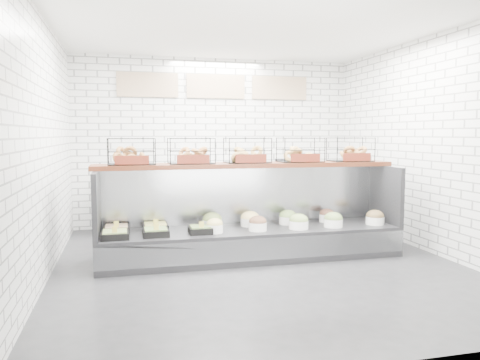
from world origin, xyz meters
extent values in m
plane|color=black|center=(0.00, 0.00, 0.00)|extent=(5.50, 5.50, 0.00)
cube|color=silver|center=(0.00, 2.75, 1.50)|extent=(5.00, 0.02, 3.00)
cube|color=silver|center=(-2.50, 0.00, 1.50)|extent=(0.02, 5.50, 3.00)
cube|color=silver|center=(2.50, 0.00, 1.50)|extent=(0.02, 5.50, 3.00)
cube|color=white|center=(0.00, 0.00, 3.00)|extent=(5.00, 5.50, 0.02)
cube|color=tan|center=(-1.20, 2.72, 2.50)|extent=(1.05, 0.03, 0.42)
cube|color=tan|center=(0.00, 2.72, 2.50)|extent=(1.05, 0.03, 0.42)
cube|color=tan|center=(1.20, 2.72, 2.50)|extent=(1.05, 0.03, 0.42)
cube|color=black|center=(0.00, 0.30, 0.20)|extent=(4.00, 0.90, 0.40)
cube|color=#93969B|center=(0.00, -0.14, 0.22)|extent=(4.00, 0.03, 0.28)
cube|color=#93969B|center=(0.00, 0.71, 0.80)|extent=(4.00, 0.08, 0.80)
cube|color=black|center=(-1.97, 0.30, 0.80)|extent=(0.06, 0.90, 0.80)
cube|color=black|center=(1.97, 0.30, 0.80)|extent=(0.06, 0.90, 0.80)
cube|color=black|center=(-1.76, 0.10, 0.44)|extent=(0.33, 0.33, 0.08)
cube|color=#7F954C|center=(-1.76, 0.10, 0.48)|extent=(0.28, 0.28, 0.04)
cube|color=gold|center=(-1.76, -0.01, 0.53)|extent=(0.06, 0.01, 0.08)
cube|color=black|center=(-1.74, 0.44, 0.44)|extent=(0.32, 0.32, 0.08)
cube|color=tan|center=(-1.74, 0.44, 0.48)|extent=(0.27, 0.27, 0.04)
cube|color=gold|center=(-1.74, 0.33, 0.53)|extent=(0.06, 0.01, 0.08)
cube|color=black|center=(-1.27, 0.13, 0.44)|extent=(0.32, 0.32, 0.08)
cube|color=olive|center=(-1.27, 0.13, 0.48)|extent=(0.27, 0.27, 0.04)
cube|color=gold|center=(-1.27, 0.02, 0.53)|extent=(0.06, 0.01, 0.08)
cube|color=black|center=(-1.25, 0.48, 0.44)|extent=(0.32, 0.32, 0.08)
cube|color=#EBEA78|center=(-1.25, 0.48, 0.48)|extent=(0.28, 0.28, 0.04)
cube|color=gold|center=(-1.25, 0.36, 0.53)|extent=(0.06, 0.01, 0.08)
cube|color=black|center=(-0.71, 0.14, 0.44)|extent=(0.28, 0.28, 0.08)
cube|color=olive|center=(-0.71, 0.14, 0.48)|extent=(0.24, 0.24, 0.04)
cube|color=gold|center=(-0.71, 0.04, 0.53)|extent=(0.06, 0.01, 0.08)
cylinder|color=white|center=(-0.53, 0.13, 0.46)|extent=(0.21, 0.21, 0.11)
ellipsoid|color=tan|center=(-0.53, 0.13, 0.52)|extent=(0.21, 0.21, 0.15)
cylinder|color=white|center=(-0.50, 0.45, 0.46)|extent=(0.27, 0.27, 0.11)
ellipsoid|color=olive|center=(-0.50, 0.45, 0.52)|extent=(0.26, 0.26, 0.18)
cylinder|color=white|center=(0.04, 0.13, 0.46)|extent=(0.24, 0.24, 0.11)
ellipsoid|color=brown|center=(0.04, 0.13, 0.52)|extent=(0.23, 0.23, 0.16)
cylinder|color=white|center=(0.02, 0.46, 0.46)|extent=(0.26, 0.26, 0.11)
ellipsoid|color=#F7DD7E|center=(0.02, 0.46, 0.52)|extent=(0.26, 0.26, 0.18)
cylinder|color=white|center=(0.60, 0.11, 0.46)|extent=(0.26, 0.26, 0.11)
ellipsoid|color=olive|center=(0.60, 0.11, 0.52)|extent=(0.25, 0.25, 0.18)
cylinder|color=white|center=(0.57, 0.46, 0.46)|extent=(0.25, 0.25, 0.11)
ellipsoid|color=#72924A|center=(0.57, 0.46, 0.52)|extent=(0.24, 0.24, 0.17)
cylinder|color=white|center=(1.10, 0.11, 0.46)|extent=(0.25, 0.25, 0.11)
ellipsoid|color=olive|center=(1.10, 0.11, 0.52)|extent=(0.25, 0.25, 0.17)
cylinder|color=white|center=(1.17, 0.48, 0.46)|extent=(0.22, 0.22, 0.11)
ellipsoid|color=brown|center=(1.17, 0.48, 0.52)|extent=(0.21, 0.21, 0.15)
cylinder|color=white|center=(1.74, 0.14, 0.46)|extent=(0.25, 0.25, 0.11)
ellipsoid|color=brown|center=(1.74, 0.14, 0.52)|extent=(0.25, 0.25, 0.17)
cube|color=#3D180D|center=(0.00, 0.52, 1.23)|extent=(4.10, 0.50, 0.06)
cube|color=black|center=(-1.53, 0.52, 1.43)|extent=(0.60, 0.38, 0.34)
cube|color=#5B1D10|center=(-1.53, 0.32, 1.33)|extent=(0.42, 0.02, 0.11)
cube|color=black|center=(-0.77, 0.52, 1.43)|extent=(0.60, 0.38, 0.34)
cube|color=#5B1D10|center=(-0.77, 0.32, 1.33)|extent=(0.42, 0.02, 0.11)
cube|color=black|center=(0.00, 0.52, 1.43)|extent=(0.60, 0.38, 0.34)
cube|color=#5B1D10|center=(0.00, 0.32, 1.33)|extent=(0.42, 0.02, 0.11)
cube|color=black|center=(0.77, 0.52, 1.43)|extent=(0.60, 0.38, 0.34)
cube|color=#5B1D10|center=(0.77, 0.32, 1.33)|extent=(0.42, 0.02, 0.11)
cube|color=black|center=(1.53, 0.52, 1.43)|extent=(0.60, 0.38, 0.34)
cube|color=#5B1D10|center=(1.53, 0.32, 1.33)|extent=(0.42, 0.02, 0.11)
cube|color=#93969B|center=(0.00, 2.43, 0.45)|extent=(4.00, 0.60, 0.90)
cube|color=black|center=(-1.37, 2.47, 1.02)|extent=(0.40, 0.30, 0.24)
cube|color=silver|center=(-0.38, 2.42, 0.99)|extent=(0.35, 0.28, 0.18)
cylinder|color=#BC642F|center=(0.54, 2.36, 1.01)|extent=(0.09, 0.09, 0.22)
cube|color=black|center=(1.22, 2.41, 1.05)|extent=(0.30, 0.30, 0.30)
camera|label=1|loc=(-1.63, -5.62, 1.65)|focal=35.00mm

